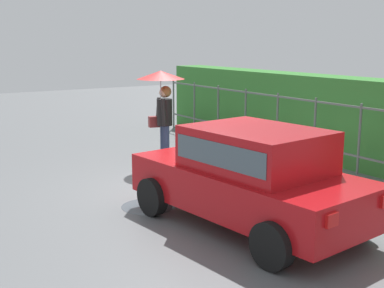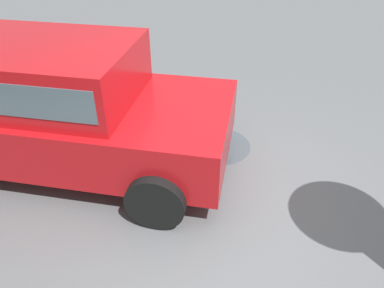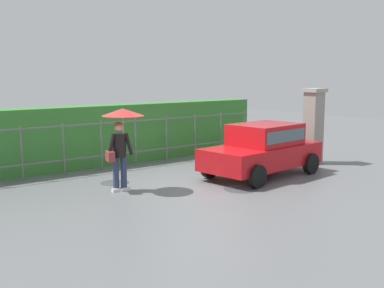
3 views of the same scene
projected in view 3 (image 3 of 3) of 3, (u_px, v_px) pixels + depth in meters
The scene contains 8 objects.
ground_plane at pixel (198, 182), 12.85m from camera, with size 40.00×40.00×0.00m, color slate.
car at pixel (263, 148), 13.58m from camera, with size 3.88×2.19×1.48m.
pedestrian at pixel (121, 130), 11.66m from camera, with size 1.03×1.03×2.06m.
gate_pillar at pixel (313, 125), 15.38m from camera, with size 0.60×0.60×2.42m.
fence_section at pixel (119, 141), 14.65m from camera, with size 10.73×0.05×1.50m.
hedge_row at pixel (106, 135), 15.31m from camera, with size 11.68×0.90×1.90m, color #387F33.
puddle_near at pixel (241, 189), 12.06m from camera, with size 0.89×0.89×0.00m, color #4C545B.
puddle_far at pixel (115, 183), 12.77m from camera, with size 0.77×0.77×0.00m, color #4C545B.
Camera 3 is at (-7.81, -9.83, 2.91)m, focal length 44.71 mm.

